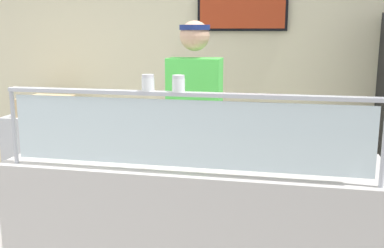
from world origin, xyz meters
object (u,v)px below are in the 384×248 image
object	(u,v)px
pizza_tray	(191,154)
worker_figure	(195,127)
pepper_flake_shaker	(179,85)
pizza_server	(185,151)
pizza_box_stack	(45,106)
parmesan_shaker	(148,84)

from	to	relation	value
pizza_tray	worker_figure	distance (m)	0.60
pizza_tray	pepper_flake_shaker	xyz separation A→B (m)	(0.01, -0.35, 0.46)
pizza_tray	pizza_server	xyz separation A→B (m)	(-0.03, -0.02, 0.02)
pizza_tray	pizza_box_stack	size ratio (longest dim) A/B	0.90
pizza_server	worker_figure	xyz separation A→B (m)	(-0.07, 0.61, 0.02)
pizza_server	worker_figure	distance (m)	0.61
worker_figure	pizza_box_stack	world-z (taller)	worker_figure
pepper_flake_shaker	pizza_box_stack	size ratio (longest dim) A/B	0.18
parmesan_shaker	worker_figure	size ratio (longest dim) A/B	0.05
pizza_server	worker_figure	size ratio (longest dim) A/B	0.16
pizza_server	pizza_box_stack	world-z (taller)	pizza_box_stack
pizza_tray	parmesan_shaker	xyz separation A→B (m)	(-0.15, -0.35, 0.46)
pizza_server	pizza_box_stack	distance (m)	2.38
worker_figure	pizza_tray	bearing A→B (deg)	-80.88
parmesan_shaker	pizza_tray	bearing A→B (deg)	66.68
pepper_flake_shaker	pizza_tray	bearing A→B (deg)	91.98
parmesan_shaker	pepper_flake_shaker	bearing A→B (deg)	0.00
pizza_tray	pizza_box_stack	xyz separation A→B (m)	(-1.83, 1.54, -0.02)
parmesan_shaker	pepper_flake_shaker	xyz separation A→B (m)	(0.16, 0.00, -0.00)
pepper_flake_shaker	pizza_box_stack	xyz separation A→B (m)	(-1.84, 1.88, -0.48)
pizza_server	pizza_box_stack	size ratio (longest dim) A/B	0.60
worker_figure	pizza_box_stack	size ratio (longest dim) A/B	3.77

